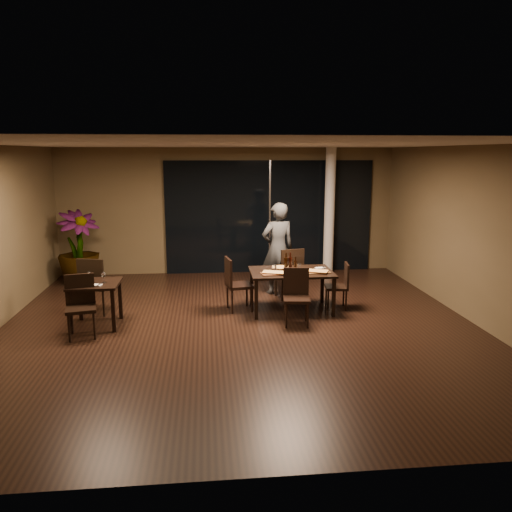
% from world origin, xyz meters
% --- Properties ---
extents(ground, '(8.00, 8.00, 0.00)m').
position_xyz_m(ground, '(0.00, 0.00, 0.00)').
color(ground, black).
rests_on(ground, ground).
extents(wall_back, '(8.00, 0.10, 3.00)m').
position_xyz_m(wall_back, '(0.00, 4.05, 1.50)').
color(wall_back, brown).
rests_on(wall_back, ground).
extents(wall_front, '(8.00, 0.10, 3.00)m').
position_xyz_m(wall_front, '(0.00, -4.05, 1.50)').
color(wall_front, brown).
rests_on(wall_front, ground).
extents(wall_right, '(0.10, 8.00, 3.00)m').
position_xyz_m(wall_right, '(4.05, 0.00, 1.50)').
color(wall_right, brown).
rests_on(wall_right, ground).
extents(ceiling, '(8.00, 8.00, 0.04)m').
position_xyz_m(ceiling, '(0.00, 0.00, 3.02)').
color(ceiling, silver).
rests_on(ceiling, wall_back).
extents(window_panel, '(5.00, 0.06, 2.70)m').
position_xyz_m(window_panel, '(1.00, 3.96, 1.35)').
color(window_panel, black).
rests_on(window_panel, ground).
extents(column, '(0.24, 0.24, 3.00)m').
position_xyz_m(column, '(2.40, 3.65, 1.50)').
color(column, silver).
rests_on(column, ground).
extents(main_table, '(1.50, 1.00, 0.75)m').
position_xyz_m(main_table, '(1.00, 0.80, 0.68)').
color(main_table, black).
rests_on(main_table, ground).
extents(side_table, '(0.80, 0.80, 0.75)m').
position_xyz_m(side_table, '(-2.40, 0.30, 0.62)').
color(side_table, black).
rests_on(side_table, ground).
extents(chair_main_far, '(0.56, 0.56, 1.03)m').
position_xyz_m(chair_main_far, '(1.11, 1.55, 0.58)').
color(chair_main_far, black).
rests_on(chair_main_far, ground).
extents(chair_main_near, '(0.49, 0.49, 0.95)m').
position_xyz_m(chair_main_near, '(0.97, 0.10, 0.53)').
color(chair_main_near, black).
rests_on(chair_main_near, ground).
extents(chair_main_left, '(0.54, 0.54, 1.00)m').
position_xyz_m(chair_main_left, '(-0.03, 0.90, 0.56)').
color(chair_main_left, black).
rests_on(chair_main_left, ground).
extents(chair_main_right, '(0.45, 0.45, 0.87)m').
position_xyz_m(chair_main_right, '(1.94, 0.82, 0.48)').
color(chair_main_right, black).
rests_on(chair_main_right, ground).
extents(chair_side_far, '(0.59, 0.59, 1.05)m').
position_xyz_m(chair_side_far, '(-2.55, 0.94, 0.58)').
color(chair_side_far, black).
rests_on(chair_side_far, ground).
extents(chair_side_near, '(0.54, 0.54, 0.98)m').
position_xyz_m(chair_side_near, '(-2.54, -0.13, 0.55)').
color(chair_side_near, black).
rests_on(chair_side_near, ground).
extents(diner, '(0.72, 0.56, 1.89)m').
position_xyz_m(diner, '(0.92, 1.99, 0.94)').
color(diner, '#2F3134').
rests_on(diner, ground).
extents(potted_plant, '(1.26, 1.26, 1.64)m').
position_xyz_m(potted_plant, '(-3.34, 3.18, 0.82)').
color(potted_plant, '#254E1A').
rests_on(potted_plant, ground).
extents(pizza_board_left, '(0.56, 0.33, 0.01)m').
position_xyz_m(pizza_board_left, '(0.69, 0.60, 0.76)').
color(pizza_board_left, '#4E2C19').
rests_on(pizza_board_left, main_table).
extents(pizza_board_right, '(0.58, 0.34, 0.01)m').
position_xyz_m(pizza_board_right, '(1.39, 0.65, 0.76)').
color(pizza_board_right, '#4D3018').
rests_on(pizza_board_right, main_table).
extents(oblong_pizza_left, '(0.49, 0.34, 0.02)m').
position_xyz_m(oblong_pizza_left, '(0.69, 0.60, 0.77)').
color(oblong_pizza_left, maroon).
rests_on(oblong_pizza_left, pizza_board_left).
extents(oblong_pizza_right, '(0.51, 0.38, 0.02)m').
position_xyz_m(oblong_pizza_right, '(1.39, 0.65, 0.77)').
color(oblong_pizza_right, maroon).
rests_on(oblong_pizza_right, pizza_board_right).
extents(round_pizza, '(0.30, 0.30, 0.01)m').
position_xyz_m(round_pizza, '(0.86, 1.08, 0.76)').
color(round_pizza, '#BA3614').
rests_on(round_pizza, main_table).
extents(bottle_a, '(0.07, 0.07, 0.33)m').
position_xyz_m(bottle_a, '(0.91, 0.87, 0.92)').
color(bottle_a, black).
rests_on(bottle_a, main_table).
extents(bottle_b, '(0.06, 0.06, 0.26)m').
position_xyz_m(bottle_b, '(1.07, 0.79, 0.88)').
color(bottle_b, black).
rests_on(bottle_b, main_table).
extents(bottle_c, '(0.07, 0.07, 0.32)m').
position_xyz_m(bottle_c, '(1.00, 0.91, 0.91)').
color(bottle_c, black).
rests_on(bottle_c, main_table).
extents(tumbler_left, '(0.08, 0.08, 0.10)m').
position_xyz_m(tumbler_left, '(0.70, 0.90, 0.80)').
color(tumbler_left, white).
rests_on(tumbler_left, main_table).
extents(tumbler_right, '(0.08, 0.08, 0.09)m').
position_xyz_m(tumbler_right, '(1.18, 0.96, 0.79)').
color(tumbler_right, white).
rests_on(tumbler_right, main_table).
extents(napkin_near, '(0.20, 0.16, 0.01)m').
position_xyz_m(napkin_near, '(1.55, 0.66, 0.76)').
color(napkin_near, white).
rests_on(napkin_near, main_table).
extents(napkin_far, '(0.20, 0.13, 0.01)m').
position_xyz_m(napkin_far, '(1.57, 0.96, 0.76)').
color(napkin_far, white).
rests_on(napkin_far, main_table).
extents(wine_glass_a, '(0.07, 0.07, 0.17)m').
position_xyz_m(wine_glass_a, '(-2.49, 0.33, 0.83)').
color(wine_glass_a, white).
rests_on(wine_glass_a, side_table).
extents(wine_glass_b, '(0.07, 0.07, 0.17)m').
position_xyz_m(wine_glass_b, '(-2.25, 0.29, 0.83)').
color(wine_glass_b, white).
rests_on(wine_glass_b, side_table).
extents(side_napkin, '(0.20, 0.15, 0.01)m').
position_xyz_m(side_napkin, '(-2.34, 0.11, 0.76)').
color(side_napkin, white).
rests_on(side_napkin, side_table).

